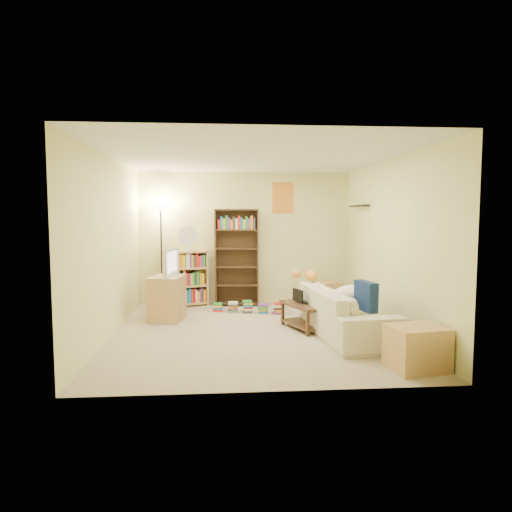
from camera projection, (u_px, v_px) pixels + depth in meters
name	position (u px, v px, depth m)	size (l,w,h in m)	color
room	(254.00, 220.00, 6.45)	(4.50, 4.54, 2.52)	tan
sofa	(345.00, 311.00, 6.48)	(1.07, 2.30, 0.65)	beige
navy_pillow	(366.00, 296.00, 5.99)	(0.43, 0.13, 0.39)	navy
cream_blanket	(354.00, 294.00, 6.53)	(0.60, 0.43, 0.26)	white
tabby_cat	(308.00, 275.00, 7.23)	(0.52, 0.22, 0.18)	orange
coffee_table	(306.00, 313.00, 6.76)	(0.73, 0.96, 0.38)	#482F1B
laptop	(305.00, 301.00, 6.88)	(0.35, 0.38, 0.03)	black
laptop_screen	(298.00, 295.00, 6.82)	(0.01, 0.28, 0.19)	white
mug	(319.00, 302.00, 6.62)	(0.12, 0.12, 0.10)	silver
tv_remote	(302.00, 300.00, 7.04)	(0.05, 0.15, 0.02)	black
tv_stand	(167.00, 298.00, 7.34)	(0.47, 0.66, 0.71)	tan
television	(166.00, 263.00, 7.29)	(0.23, 0.77, 0.44)	black
tall_bookshelf	(237.00, 255.00, 8.53)	(0.83, 0.32, 1.80)	#452D1A
short_bookshelf	(185.00, 278.00, 8.49)	(0.86, 0.57, 1.03)	tan
desk_fan	(188.00, 238.00, 8.38)	(0.37, 0.21, 0.46)	white
floor_lamp	(161.00, 225.00, 8.37)	(0.32, 0.32, 1.88)	black
side_table	(328.00, 294.00, 8.40)	(0.41, 0.41, 0.47)	tan
end_cabinet	(417.00, 348.00, 4.96)	(0.58, 0.48, 0.48)	tan
book_stacks	(249.00, 308.00, 7.90)	(1.22, 0.43, 0.21)	red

